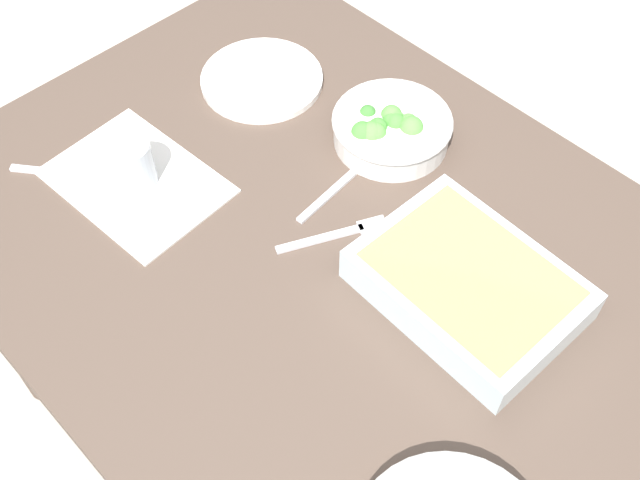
{
  "coord_description": "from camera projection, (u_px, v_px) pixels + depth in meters",
  "views": [
    {
      "loc": [
        -0.52,
        0.5,
        1.69
      ],
      "look_at": [
        0.0,
        0.0,
        0.74
      ],
      "focal_mm": 43.83,
      "sensor_mm": 36.0,
      "label": 1
    }
  ],
  "objects": [
    {
      "name": "spoon_spare",
      "position": [
        77.0,
        174.0,
        1.27
      ],
      "size": [
        0.15,
        0.12,
        0.01
      ],
      "color": "silver",
      "rests_on": "dining_table"
    },
    {
      "name": "drink_cup",
      "position": [
        132.0,
        166.0,
        1.23
      ],
      "size": [
        0.07,
        0.07,
        0.08
      ],
      "color": "#B2BCC6",
      "rests_on": "dining_table"
    },
    {
      "name": "spoon_by_broccoli",
      "position": [
        345.0,
        179.0,
        1.26
      ],
      "size": [
        0.04,
        0.18,
        0.01
      ],
      "color": "silver",
      "rests_on": "dining_table"
    },
    {
      "name": "placemat",
      "position": [
        136.0,
        181.0,
        1.26
      ],
      "size": [
        0.29,
        0.22,
        0.0
      ],
      "primitive_type": "cube",
      "rotation": [
        0.0,
        0.0,
        0.07
      ],
      "color": "silver",
      "rests_on": "dining_table"
    },
    {
      "name": "broccoli_bowl",
      "position": [
        391.0,
        128.0,
        1.29
      ],
      "size": [
        0.2,
        0.2,
        0.07
      ],
      "color": "silver",
      "rests_on": "dining_table"
    },
    {
      "name": "side_plate",
      "position": [
        262.0,
        79.0,
        1.4
      ],
      "size": [
        0.22,
        0.22,
        0.01
      ],
      "primitive_type": "cylinder",
      "color": "white",
      "rests_on": "dining_table"
    },
    {
      "name": "dining_table",
      "position": [
        320.0,
        273.0,
        1.26
      ],
      "size": [
        1.2,
        0.9,
        0.74
      ],
      "color": "#4C3D33",
      "rests_on": "ground_plane"
    },
    {
      "name": "baking_dish",
      "position": [
        468.0,
        284.0,
        1.1
      ],
      "size": [
        0.31,
        0.23,
        0.06
      ],
      "color": "silver",
      "rests_on": "dining_table"
    },
    {
      "name": "fork_on_table",
      "position": [
        340.0,
        233.0,
        1.2
      ],
      "size": [
        0.09,
        0.17,
        0.01
      ],
      "color": "silver",
      "rests_on": "dining_table"
    },
    {
      "name": "ground_plane",
      "position": [
        320.0,
        435.0,
        1.78
      ],
      "size": [
        6.0,
        6.0,
        0.0
      ],
      "primitive_type": "plane",
      "color": "#B2A899"
    }
  ]
}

